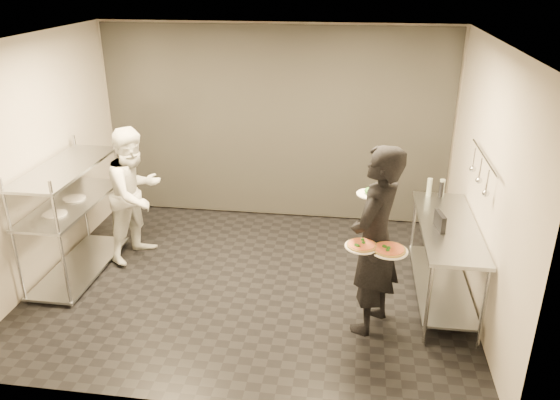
# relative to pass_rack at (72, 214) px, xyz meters

# --- Properties ---
(room_shell) EXTENTS (5.00, 4.00, 2.80)m
(room_shell) POSITION_rel_pass_rack_xyz_m (2.15, 1.18, 0.63)
(room_shell) COLOR black
(room_shell) RESTS_ON ground
(pass_rack) EXTENTS (0.60, 1.60, 1.50)m
(pass_rack) POSITION_rel_pass_rack_xyz_m (0.00, 0.00, 0.00)
(pass_rack) COLOR #B4B6BB
(pass_rack) RESTS_ON ground
(prep_counter) EXTENTS (0.60, 1.80, 0.92)m
(prep_counter) POSITION_rel_pass_rack_xyz_m (4.33, 0.00, -0.14)
(prep_counter) COLOR #B4B6BB
(prep_counter) RESTS_ON ground
(utensil_rail) EXTENTS (0.07, 1.20, 0.31)m
(utensil_rail) POSITION_rel_pass_rack_xyz_m (4.58, 0.00, 0.78)
(utensil_rail) COLOR #B4B6BB
(utensil_rail) RESTS_ON room_shell
(waiter) EXTENTS (0.73, 0.85, 1.97)m
(waiter) POSITION_rel_pass_rack_xyz_m (3.53, -0.63, 0.22)
(waiter) COLOR black
(waiter) RESTS_ON ground
(chef) EXTENTS (0.92, 1.02, 1.72)m
(chef) POSITION_rel_pass_rack_xyz_m (0.60, 0.49, 0.09)
(chef) COLOR white
(chef) RESTS_ON ground
(pizza_plate_near) EXTENTS (0.32, 0.32, 0.05)m
(pizza_plate_near) POSITION_rel_pass_rack_xyz_m (3.40, -0.87, 0.29)
(pizza_plate_near) COLOR silver
(pizza_plate_near) RESTS_ON waiter
(pizza_plate_far) EXTENTS (0.35, 0.35, 0.05)m
(pizza_plate_far) POSITION_rel_pass_rack_xyz_m (3.65, -0.90, 0.27)
(pizza_plate_far) COLOR silver
(pizza_plate_far) RESTS_ON waiter
(salad_plate) EXTENTS (0.29, 0.29, 0.07)m
(salad_plate) POSITION_rel_pass_rack_xyz_m (3.47, -0.38, 0.63)
(salad_plate) COLOR silver
(salad_plate) RESTS_ON waiter
(pos_monitor) EXTENTS (0.10, 0.26, 0.18)m
(pos_monitor) POSITION_rel_pass_rack_xyz_m (4.21, -0.13, 0.24)
(pos_monitor) COLOR black
(pos_monitor) RESTS_ON prep_counter
(bottle_green) EXTENTS (0.06, 0.06, 0.22)m
(bottle_green) POSITION_rel_pass_rack_xyz_m (4.20, 0.80, 0.26)
(bottle_green) COLOR gray
(bottle_green) RESTS_ON prep_counter
(bottle_clear) EXTENTS (0.06, 0.06, 0.21)m
(bottle_clear) POSITION_rel_pass_rack_xyz_m (4.35, 0.80, 0.26)
(bottle_clear) COLOR gray
(bottle_clear) RESTS_ON prep_counter
(bottle_dark) EXTENTS (0.05, 0.05, 0.19)m
(bottle_dark) POSITION_rel_pass_rack_xyz_m (4.34, 0.78, 0.25)
(bottle_dark) COLOR black
(bottle_dark) RESTS_ON prep_counter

